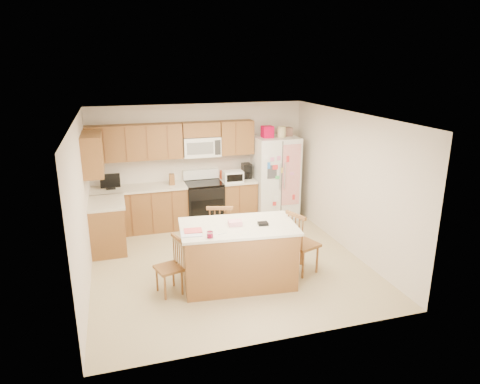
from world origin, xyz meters
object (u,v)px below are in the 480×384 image
object	(u,v)px
windsor_chair_right	(302,244)
windsor_chair_left	(170,267)
refrigerator	(275,177)
windsor_chair_back	(220,235)
island	(238,254)
stove	(204,203)

from	to	relation	value
windsor_chair_right	windsor_chair_left	bearing A→B (deg)	-178.56
refrigerator	windsor_chair_back	size ratio (longest dim) A/B	1.93
windsor_chair_left	windsor_chair_back	distance (m)	1.25
windsor_chair_right	island	bearing A→B (deg)	-177.94
refrigerator	island	size ratio (longest dim) A/B	1.11
stove	island	bearing A→B (deg)	-90.51
refrigerator	windsor_chair_left	world-z (taller)	refrigerator
windsor_chair_left	stove	bearing A→B (deg)	67.92
stove	windsor_chair_right	distance (m)	2.80
refrigerator	windsor_chair_right	world-z (taller)	refrigerator
stove	windsor_chair_left	distance (m)	2.86
stove	island	distance (m)	2.63
stove	refrigerator	bearing A→B (deg)	-2.30
windsor_chair_back	windsor_chair_right	size ratio (longest dim) A/B	1.01
windsor_chair_left	windsor_chair_back	world-z (taller)	windsor_chair_back
stove	windsor_chair_right	size ratio (longest dim) A/B	1.08
island	windsor_chair_back	size ratio (longest dim) A/B	1.74
stove	refrigerator	xyz separation A→B (m)	(1.57, -0.06, 0.45)
stove	island	xyz separation A→B (m)	(-0.02, -2.63, 0.01)
windsor_chair_back	windsor_chair_right	bearing A→B (deg)	-32.35
windsor_chair_right	windsor_chair_back	bearing A→B (deg)	147.65
refrigerator	island	bearing A→B (deg)	-121.81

